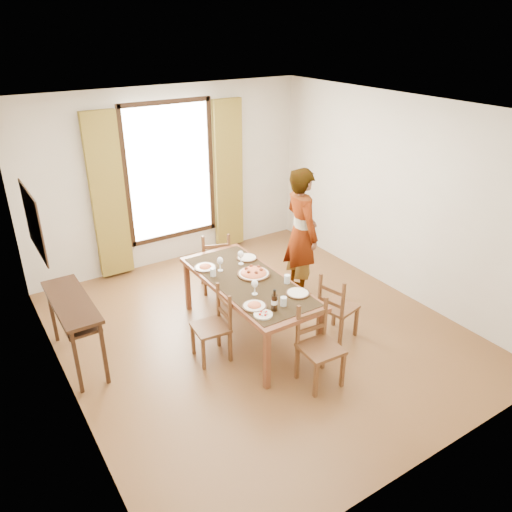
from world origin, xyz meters
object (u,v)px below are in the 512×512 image
console_table (72,309)px  dining_table (249,285)px  man (301,233)px  pasta_platter (254,271)px

console_table → dining_table: (1.90, -0.59, 0.01)m
console_table → man: 3.07m
dining_table → man: size_ratio=1.10×
dining_table → console_table: bearing=162.7°
dining_table → man: man is taller
console_table → man: size_ratio=0.66×
man → pasta_platter: man is taller
console_table → man: bearing=-1.6°
dining_table → man: bearing=23.6°
console_table → pasta_platter: 2.09m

